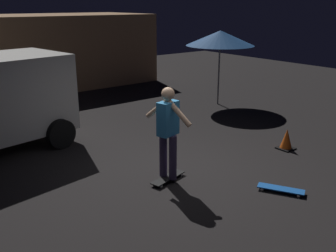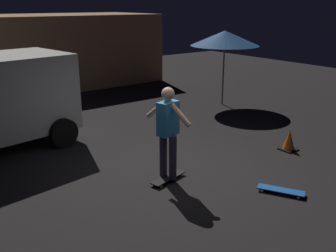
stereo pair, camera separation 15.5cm
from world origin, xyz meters
The scene contains 7 objects.
ground_plane centered at (0.00, 0.00, 0.00)m, with size 28.00×28.00×0.00m, color black.
low_building centered at (0.50, 9.48, 1.34)m, with size 9.46×3.80×2.68m.
patio_umbrella centered at (4.45, 3.24, 2.07)m, with size 2.10×2.10×2.30m.
skateboard_ridden centered at (-0.26, -0.17, 0.06)m, with size 0.81×0.38×0.07m.
skateboard_spare centered at (0.99, -1.72, 0.06)m, with size 0.55×0.78×0.07m.
skater centered at (-0.26, -0.17, 1.04)m, with size 0.42×0.98×1.67m.
traffic_cone centered at (2.79, -0.53, 0.21)m, with size 0.34×0.34×0.46m.
Camera 2 is at (-4.05, -5.27, 3.10)m, focal length 40.91 mm.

